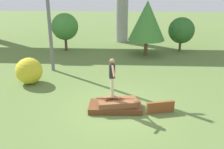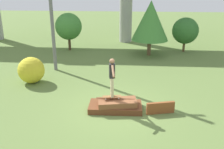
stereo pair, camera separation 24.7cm
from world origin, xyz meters
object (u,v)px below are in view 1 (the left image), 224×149
at_px(skater, 112,75).
at_px(bush_yellow_flowering, 29,71).
at_px(tree_behind_right, 147,21).
at_px(tree_mid_back, 181,30).
at_px(skateboard, 112,97).
at_px(tree_behind_left, 65,27).

xyz_separation_m(skater, bush_yellow_flowering, (-4.46, 2.72, -0.85)).
relative_size(skater, tree_behind_right, 0.41).
distance_m(tree_behind_right, tree_mid_back, 3.17).
bearing_deg(skateboard, bush_yellow_flowering, 148.64).
distance_m(skater, tree_behind_right, 8.98).
relative_size(skateboard, bush_yellow_flowering, 0.57).
height_order(tree_behind_left, tree_mid_back, tree_behind_left).
relative_size(tree_mid_back, bush_yellow_flowering, 1.89).
bearing_deg(skater, skateboard, 172.87).
bearing_deg(skateboard, tree_behind_left, 113.17).
bearing_deg(tree_mid_back, skater, -115.36).
bearing_deg(tree_behind_left, tree_behind_right, -9.02).
relative_size(skater, bush_yellow_flowering, 1.16).
bearing_deg(tree_behind_right, tree_mid_back, 25.44).
xyz_separation_m(skateboard, bush_yellow_flowering, (-4.46, 2.72, 0.09)).
bearing_deg(skater, tree_mid_back, 64.64).
relative_size(skateboard, tree_behind_left, 0.27).
xyz_separation_m(tree_behind_right, tree_mid_back, (2.74, 1.30, -0.89)).
xyz_separation_m(skateboard, tree_behind_right, (2.00, 8.70, 1.90)).
distance_m(tree_behind_left, tree_mid_back, 8.90).
distance_m(skateboard, bush_yellow_flowering, 5.22).
distance_m(skater, tree_behind_left, 10.53).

